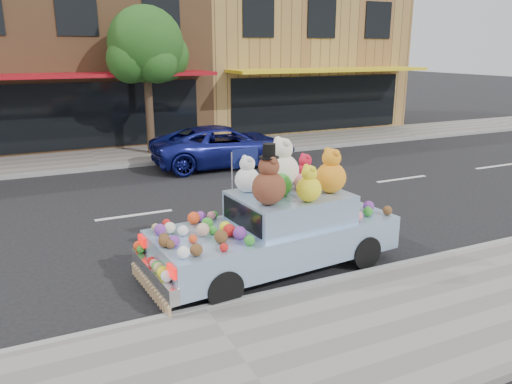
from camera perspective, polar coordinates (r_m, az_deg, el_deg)
ground at (r=12.10m, az=-13.73°, el=-2.61°), size 120.00×120.00×0.00m
near_sidewalk at (r=6.43m, az=-1.13°, el=-19.36°), size 60.00×3.00×0.12m
far_sidewalk at (r=18.30m, az=-17.90°, el=3.58°), size 60.00×3.00×0.12m
near_kerb at (r=7.61m, az=-5.84°, el=-13.28°), size 60.00×0.12×0.13m
far_kerb at (r=16.84m, az=-17.22°, el=2.62°), size 60.00×0.12×0.13m
storefront_mid at (r=23.36m, az=-20.55°, el=14.79°), size 10.00×9.80×7.30m
storefront_right at (r=26.23m, az=2.58°, el=15.80°), size 10.00×9.80×7.30m
street_tree at (r=18.31m, az=-12.43°, el=15.47°), size 3.00×2.70×5.22m
car_blue at (r=16.66m, az=-3.64°, el=5.29°), size 4.87×2.38×1.33m
art_car at (r=8.75m, az=2.38°, el=-3.72°), size 4.62×2.13×2.35m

